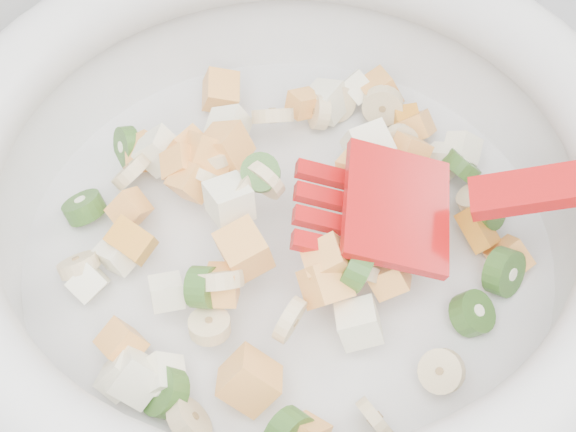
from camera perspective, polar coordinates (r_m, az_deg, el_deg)
name	(u,v)px	position (r m, az deg, el deg)	size (l,w,h in m)	color
mixing_bowl	(289,203)	(0.48, 0.07, 0.86)	(0.48, 0.39, 0.15)	silver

